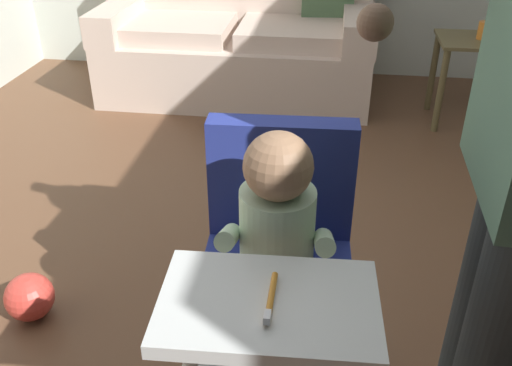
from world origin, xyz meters
TOP-DOWN VIEW (x-y plane):
  - ground at (0.00, 0.00)m, footprint 5.64×6.40m
  - couch at (-0.30, 1.91)m, footprint 1.78×0.86m
  - high_chair at (0.23, -0.74)m, footprint 0.64×0.75m
  - toy_ball at (-0.68, -0.40)m, footprint 0.17×0.17m
  - side_table at (1.14, 1.59)m, footprint 0.40×0.40m
  - sippy_cup at (1.18, 1.59)m, footprint 0.07×0.07m

SIDE VIEW (x-z plane):
  - ground at x=0.00m, z-range -0.10..0.00m
  - toy_ball at x=-0.68m, z-range 0.00..0.17m
  - couch at x=-0.30m, z-range -0.10..0.76m
  - side_table at x=1.14m, z-range 0.12..0.64m
  - sippy_cup at x=1.18m, z-range 0.52..0.62m
  - high_chair at x=0.23m, z-range 0.18..1.14m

